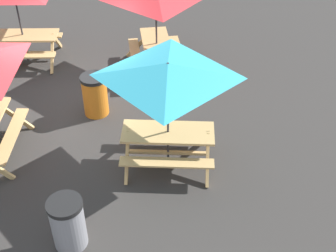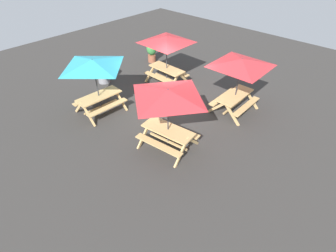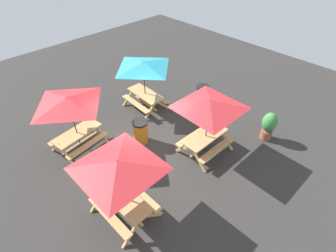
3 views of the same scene
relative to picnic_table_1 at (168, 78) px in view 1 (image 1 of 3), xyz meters
The scene contains 4 objects.
ground_plane 3.43m from the picnic_table_1, 131.93° to the right, with size 24.00×24.00×0.00m, color #33302D.
picnic_table_1 is the anchor object (origin of this frame).
trash_bin_orange 2.76m from the picnic_table_1, 135.02° to the right, with size 0.59×0.59×0.98m.
trash_bin_gray 3.02m from the picnic_table_1, 38.78° to the right, with size 0.59×0.59×0.98m.
Camera 1 is at (8.91, 2.06, 6.49)m, focal length 50.00 mm.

